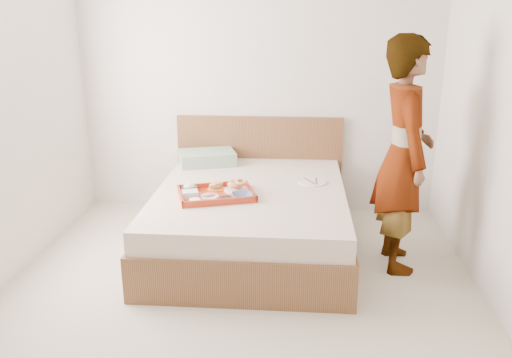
{
  "coord_description": "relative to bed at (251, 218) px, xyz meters",
  "views": [
    {
      "loc": [
        0.39,
        -3.13,
        1.95
      ],
      "look_at": [
        0.07,
        0.9,
        0.65
      ],
      "focal_mm": 36.91,
      "sensor_mm": 36.0,
      "label": 1
    }
  ],
  "objects": [
    {
      "name": "ground",
      "position": [
        -0.02,
        -1.0,
        -0.27
      ],
      "size": [
        3.5,
        4.0,
        0.01
      ],
      "primitive_type": "cube",
      "color": "beige",
      "rests_on": "ground"
    },
    {
      "name": "wall_back",
      "position": [
        -0.02,
        1.0,
        1.04
      ],
      "size": [
        3.5,
        0.01,
        2.6
      ],
      "primitive_type": "cube",
      "color": "silver",
      "rests_on": "ground"
    },
    {
      "name": "wall_front",
      "position": [
        -0.02,
        -3.0,
        1.04
      ],
      "size": [
        3.5,
        0.01,
        2.6
      ],
      "primitive_type": "cube",
      "color": "silver",
      "rests_on": "ground"
    },
    {
      "name": "bed",
      "position": [
        0.0,
        0.0,
        0.0
      ],
      "size": [
        1.65,
        2.0,
        0.53
      ],
      "primitive_type": "cube",
      "color": "brown",
      "rests_on": "ground"
    },
    {
      "name": "headboard",
      "position": [
        0.0,
        0.97,
        0.21
      ],
      "size": [
        1.65,
        0.06,
        0.95
      ],
      "primitive_type": "cube",
      "color": "brown",
      "rests_on": "ground"
    },
    {
      "name": "pillow",
      "position": [
        -0.49,
        0.71,
        0.33
      ],
      "size": [
        0.6,
        0.49,
        0.12
      ],
      "primitive_type": "cube",
      "rotation": [
        0.0,
        0.0,
        0.31
      ],
      "color": "#80A784",
      "rests_on": "bed"
    },
    {
      "name": "tray",
      "position": [
        -0.26,
        -0.21,
        0.29
      ],
      "size": [
        0.69,
        0.58,
        0.05
      ],
      "primitive_type": "cube",
      "rotation": [
        0.0,
        0.0,
        0.31
      ],
      "color": "#BB4219",
      "rests_on": "bed"
    },
    {
      "name": "prawn_plate",
      "position": [
        -0.11,
        -0.1,
        0.29
      ],
      "size": [
        0.25,
        0.25,
        0.01
      ],
      "primitive_type": "cylinder",
      "rotation": [
        0.0,
        0.0,
        0.31
      ],
      "color": "white",
      "rests_on": "tray"
    },
    {
      "name": "navy_bowl_big",
      "position": [
        -0.04,
        -0.28,
        0.3
      ],
      "size": [
        0.21,
        0.21,
        0.04
      ],
      "primitive_type": "imported",
      "rotation": [
        0.0,
        0.0,
        0.31
      ],
      "color": "#1A244C",
      "rests_on": "tray"
    },
    {
      "name": "sauce_dish",
      "position": [
        -0.17,
        -0.35,
        0.3
      ],
      "size": [
        0.11,
        0.11,
        0.03
      ],
      "primitive_type": "cylinder",
      "rotation": [
        0.0,
        0.0,
        0.31
      ],
      "color": "black",
      "rests_on": "tray"
    },
    {
      "name": "meat_plate",
      "position": [
        -0.3,
        -0.27,
        0.29
      ],
      "size": [
        0.18,
        0.18,
        0.01
      ],
      "primitive_type": "cylinder",
      "rotation": [
        0.0,
        0.0,
        0.31
      ],
      "color": "white",
      "rests_on": "tray"
    },
    {
      "name": "bread_plate",
      "position": [
        -0.28,
        -0.08,
        0.29
      ],
      "size": [
        0.18,
        0.18,
        0.01
      ],
      "primitive_type": "cylinder",
      "rotation": [
        0.0,
        0.0,
        0.31
      ],
      "color": "orange",
      "rests_on": "tray"
    },
    {
      "name": "salad_bowl",
      "position": [
        -0.49,
        -0.14,
        0.3
      ],
      "size": [
        0.16,
        0.16,
        0.04
      ],
      "primitive_type": "imported",
      "rotation": [
        0.0,
        0.0,
        0.31
      ],
      "color": "#1A244C",
      "rests_on": "tray"
    },
    {
      "name": "plastic_tub",
      "position": [
        -0.45,
        -0.29,
        0.31
      ],
      "size": [
        0.15,
        0.13,
        0.05
      ],
      "primitive_type": "cube",
      "rotation": [
        0.0,
        0.0,
        0.31
      ],
      "color": "silver",
      "rests_on": "tray"
    },
    {
      "name": "cheese_round",
      "position": [
        -0.4,
        -0.41,
        0.3
      ],
      "size": [
        0.11,
        0.11,
        0.03
      ],
      "primitive_type": "cylinder",
      "rotation": [
        0.0,
        0.0,
        0.31
      ],
      "color": "white",
      "rests_on": "tray"
    },
    {
      "name": "dinner_plate",
      "position": [
        0.52,
        0.21,
        0.27
      ],
      "size": [
        0.29,
        0.29,
        0.01
      ],
      "primitive_type": "cylinder",
      "rotation": [
        0.0,
        0.0,
        0.17
      ],
      "color": "white",
      "rests_on": "bed"
    },
    {
      "name": "person",
      "position": [
        1.18,
        -0.21,
        0.63
      ],
      "size": [
        0.46,
        0.68,
        1.8
      ],
      "primitive_type": "imported",
      "rotation": [
        0.0,
        0.0,
        1.62
      ],
      "color": "beige",
      "rests_on": "ground"
    }
  ]
}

